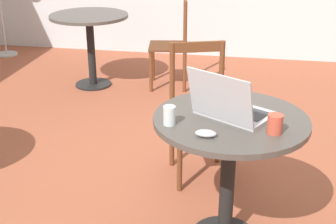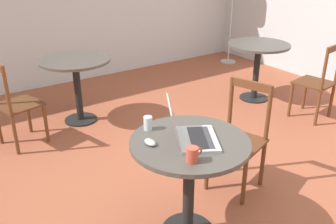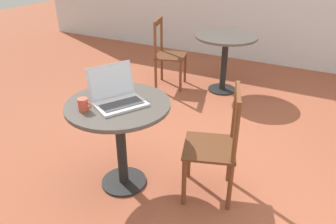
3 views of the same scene
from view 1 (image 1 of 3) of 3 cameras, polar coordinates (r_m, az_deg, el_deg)
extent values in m
plane|color=#9E5138|center=(3.19, -0.48, -9.37)|extent=(16.00, 16.00, 0.00)
cylinder|color=black|center=(2.57, 7.24, -8.50)|extent=(0.08, 0.08, 0.71)
cylinder|color=#4C4742|center=(2.40, 7.68, -0.98)|extent=(0.80, 0.80, 0.03)
cylinder|color=black|center=(5.09, -9.07, 3.38)|extent=(0.38, 0.38, 0.02)
cylinder|color=black|center=(4.98, -9.34, 7.32)|extent=(0.08, 0.08, 0.71)
cylinder|color=#4C4742|center=(4.89, -9.62, 11.48)|extent=(0.80, 0.80, 0.03)
cylinder|color=brown|center=(3.14, 7.66, -5.67)|extent=(0.04, 0.04, 0.43)
cylinder|color=brown|center=(3.07, 1.43, -6.15)|extent=(0.04, 0.04, 0.43)
cylinder|color=brown|center=(3.43, 6.17, -2.92)|extent=(0.04, 0.04, 0.43)
cylinder|color=brown|center=(3.37, 0.48, -3.30)|extent=(0.04, 0.04, 0.43)
cube|color=#562F1A|center=(3.15, 4.05, -0.86)|extent=(0.50, 0.50, 0.02)
cylinder|color=brown|center=(3.25, 6.53, 4.55)|extent=(0.04, 0.04, 0.48)
cylinder|color=brown|center=(3.18, 0.51, 4.30)|extent=(0.04, 0.04, 0.48)
cube|color=brown|center=(3.15, 3.64, 7.93)|extent=(0.14, 0.36, 0.07)
cylinder|color=brown|center=(4.78, -2.10, 4.93)|extent=(0.04, 0.04, 0.43)
cylinder|color=brown|center=(5.11, -1.85, 6.14)|extent=(0.04, 0.04, 0.43)
cylinder|color=brown|center=(4.77, 2.04, 4.89)|extent=(0.04, 0.04, 0.43)
cylinder|color=brown|center=(5.10, 2.02, 6.11)|extent=(0.04, 0.04, 0.43)
cube|color=#562F1A|center=(4.87, 0.03, 8.04)|extent=(0.45, 0.45, 0.02)
cylinder|color=brown|center=(4.65, 2.12, 10.41)|extent=(0.04, 0.04, 0.48)
cylinder|color=brown|center=(4.98, 2.10, 11.29)|extent=(0.04, 0.04, 0.48)
cube|color=brown|center=(4.77, 2.15, 13.25)|extent=(0.37, 0.08, 0.07)
cylinder|color=#B7B7B7|center=(6.46, -19.05, 6.69)|extent=(0.27, 0.27, 0.02)
cylinder|color=#B7B7B7|center=(6.32, -19.83, 12.30)|extent=(0.02, 0.02, 1.29)
cube|color=#B7B7BC|center=(2.43, 8.27, -0.09)|extent=(0.40, 0.44, 0.02)
cube|color=#38383D|center=(2.44, 8.54, 0.28)|extent=(0.27, 0.33, 0.00)
cube|color=#B7B7BC|center=(2.26, 6.31, 1.81)|extent=(0.24, 0.34, 0.25)
cube|color=silver|center=(2.26, 6.39, 1.87)|extent=(0.21, 0.31, 0.22)
ellipsoid|color=#B7B7BC|center=(2.17, 4.63, -2.61)|extent=(0.06, 0.10, 0.03)
cylinder|color=#C64C38|center=(2.24, 12.91, -1.44)|extent=(0.07, 0.07, 0.09)
torus|color=#C64C38|center=(2.29, 12.89, -0.83)|extent=(0.05, 0.01, 0.05)
cylinder|color=silver|center=(2.27, 0.17, -0.42)|extent=(0.06, 0.06, 0.10)
camera|label=2|loc=(1.84, 76.20, 12.81)|focal=40.00mm
camera|label=3|loc=(3.93, 38.82, 20.46)|focal=35.00mm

